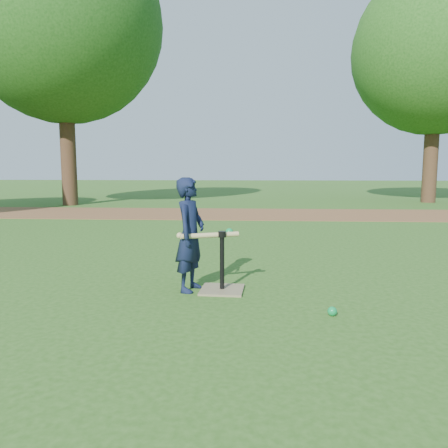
{
  "coord_description": "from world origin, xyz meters",
  "views": [
    {
      "loc": [
        0.12,
        -4.29,
        1.25
      ],
      "look_at": [
        -0.18,
        0.33,
        0.65
      ],
      "focal_mm": 35.0,
      "sensor_mm": 36.0,
      "label": 1
    }
  ],
  "objects": [
    {
      "name": "swing_action",
      "position": [
        -0.29,
        0.03,
        0.58
      ],
      "size": [
        0.62,
        0.29,
        0.09
      ],
      "color": "tan",
      "rests_on": "ground"
    },
    {
      "name": "child",
      "position": [
        -0.5,
        0.04,
        0.58
      ],
      "size": [
        0.37,
        0.48,
        1.15
      ],
      "primitive_type": "imported",
      "rotation": [
        0.0,
        0.0,
        1.32
      ],
      "color": "black",
      "rests_on": "ground"
    },
    {
      "name": "batting_tee",
      "position": [
        -0.18,
        0.03,
        0.11
      ],
      "size": [
        0.45,
        0.45,
        0.61
      ],
      "color": "#807251",
      "rests_on": "ground"
    },
    {
      "name": "ground",
      "position": [
        0.0,
        0.0,
        0.0
      ],
      "size": [
        80.0,
        80.0,
        0.0
      ],
      "primitive_type": "plane",
      "color": "#285116",
      "rests_on": "ground"
    },
    {
      "name": "dirt_strip",
      "position": [
        0.0,
        7.5,
        0.01
      ],
      "size": [
        24.0,
        3.0,
        0.01
      ],
      "primitive_type": "cube",
      "color": "brown",
      "rests_on": "ground"
    },
    {
      "name": "tree_right",
      "position": [
        6.5,
        12.0,
        5.29
      ],
      "size": [
        5.8,
        5.8,
        8.21
      ],
      "color": "#382316",
      "rests_on": "ground"
    },
    {
      "name": "wiffle_ball_ground",
      "position": [
        0.8,
        -0.67,
        0.04
      ],
      "size": [
        0.08,
        0.08,
        0.08
      ],
      "primitive_type": "sphere",
      "color": "#0C8A40",
      "rests_on": "ground"
    },
    {
      "name": "tree_left",
      "position": [
        -6.0,
        10.0,
        5.87
      ],
      "size": [
        6.4,
        6.4,
        9.08
      ],
      "color": "#382316",
      "rests_on": "ground"
    }
  ]
}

